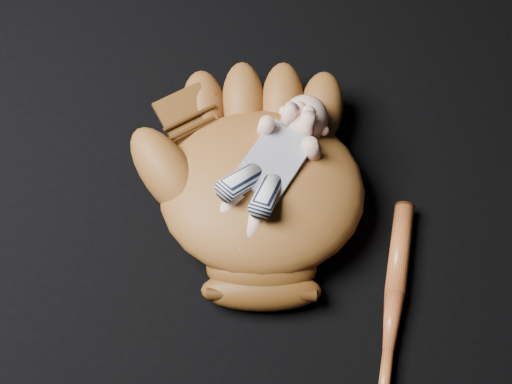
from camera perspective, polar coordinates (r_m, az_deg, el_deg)
baseball_glove at (r=1.19m, az=0.55°, el=0.66°), size 0.64×0.68×0.17m
newborn_baby at (r=1.15m, az=1.02°, el=1.87°), size 0.21×0.36×0.14m
baseball_bat at (r=1.19m, az=12.13°, el=-9.76°), size 0.10×0.40×0.04m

